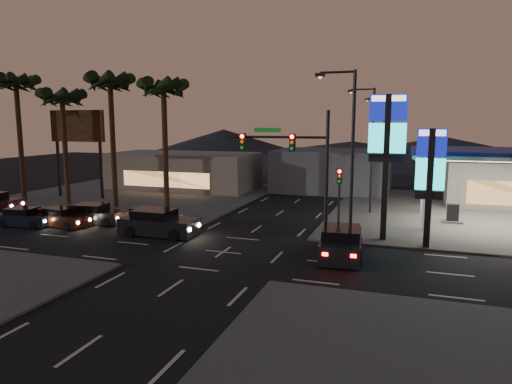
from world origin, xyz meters
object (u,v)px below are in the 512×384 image
(car_lane_a_rear, at_px, (25,218))
(car_lane_a_mid, at_px, (63,218))
(pylon_sign_short, at_px, (430,170))
(car_lane_b_mid, at_px, (94,214))
(gas_station, at_px, (504,155))
(traffic_signal_mast, at_px, (297,160))
(car_lane_b_front, at_px, (151,218))
(suv_station, at_px, (341,243))
(car_lane_a_front, at_px, (158,223))
(pylon_sign_tall, at_px, (387,138))

(car_lane_a_rear, bearing_deg, car_lane_a_mid, 16.97)
(pylon_sign_short, relative_size, car_lane_b_mid, 1.54)
(gas_station, relative_size, car_lane_a_mid, 2.89)
(traffic_signal_mast, height_order, car_lane_b_front, traffic_signal_mast)
(car_lane_a_mid, relative_size, car_lane_b_front, 0.97)
(gas_station, relative_size, suv_station, 2.30)
(car_lane_a_mid, xyz_separation_m, car_lane_b_mid, (1.53, 1.47, 0.05))
(traffic_signal_mast, bearing_deg, car_lane_b_front, 168.86)
(car_lane_a_front, distance_m, car_lane_a_mid, 7.82)
(car_lane_b_mid, bearing_deg, gas_station, 16.20)
(car_lane_a_mid, relative_size, car_lane_a_rear, 1.01)
(car_lane_a_rear, bearing_deg, pylon_sign_tall, 8.95)
(car_lane_b_mid, bearing_deg, pylon_sign_short, 1.49)
(traffic_signal_mast, bearing_deg, suv_station, -15.07)
(gas_station, bearing_deg, car_lane_b_front, -161.35)
(car_lane_a_mid, bearing_deg, car_lane_a_rear, -163.03)
(car_lane_a_front, distance_m, suv_station, 12.14)
(car_lane_a_rear, bearing_deg, suv_station, -1.00)
(pylon_sign_tall, bearing_deg, car_lane_a_front, -167.39)
(car_lane_a_mid, height_order, car_lane_a_rear, car_lane_a_mid)
(car_lane_b_mid, bearing_deg, car_lane_b_front, 3.10)
(car_lane_a_front, bearing_deg, gas_station, 24.09)
(suv_station, bearing_deg, traffic_signal_mast, 164.93)
(traffic_signal_mast, relative_size, car_lane_a_mid, 1.90)
(suv_station, bearing_deg, pylon_sign_short, 35.91)
(traffic_signal_mast, bearing_deg, car_lane_a_front, 177.77)
(pylon_sign_tall, height_order, traffic_signal_mast, pylon_sign_tall)
(pylon_sign_tall, relative_size, car_lane_b_mid, 1.97)
(pylon_sign_tall, distance_m, suv_station, 7.31)
(pylon_sign_tall, relative_size, pylon_sign_short, 1.29)
(pylon_sign_short, distance_m, car_lane_a_mid, 24.81)
(car_lane_a_front, relative_size, suv_station, 0.98)
(pylon_sign_tall, height_order, car_lane_a_rear, pylon_sign_tall)
(pylon_sign_short, xyz_separation_m, car_lane_b_mid, (-22.86, -0.59, -3.99))
(car_lane_a_front, xyz_separation_m, suv_station, (12.09, -1.10, 0.01))
(car_lane_a_front, height_order, car_lane_b_mid, car_lane_a_front)
(gas_station, distance_m, pylon_sign_short, 9.02)
(car_lane_a_rear, height_order, car_lane_b_front, car_lane_b_front)
(pylon_sign_short, xyz_separation_m, suv_station, (-4.49, -3.25, -3.86))
(gas_station, distance_m, car_lane_b_mid, 29.35)
(car_lane_b_mid, distance_m, suv_station, 18.56)
(car_lane_a_rear, bearing_deg, pylon_sign_short, 6.04)
(car_lane_a_mid, bearing_deg, pylon_sign_tall, 7.96)
(traffic_signal_mast, bearing_deg, car_lane_a_mid, 178.49)
(pylon_sign_tall, height_order, car_lane_b_front, pylon_sign_tall)
(traffic_signal_mast, distance_m, car_lane_b_front, 12.11)
(pylon_sign_tall, xyz_separation_m, suv_station, (-1.99, -4.25, -5.60))
(car_lane_b_front, height_order, car_lane_b_mid, car_lane_b_mid)
(car_lane_b_mid, bearing_deg, traffic_signal_mast, -7.00)
(car_lane_a_mid, bearing_deg, car_lane_b_front, 15.60)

